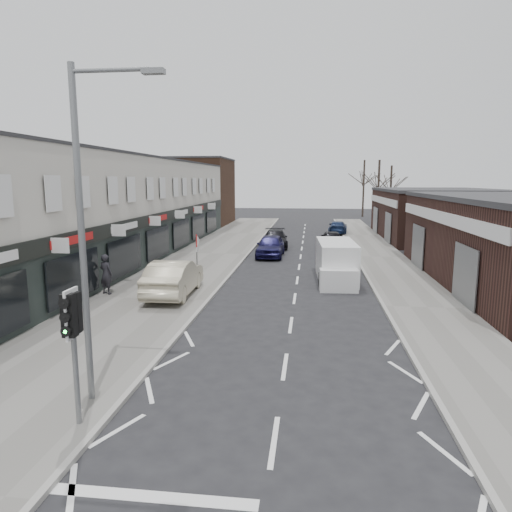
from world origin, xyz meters
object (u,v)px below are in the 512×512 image
(traffic_light, at_px, (72,325))
(parked_car_right_b, at_px, (331,239))
(parked_car_right_c, at_px, (338,227))
(warning_sign, at_px, (197,245))
(parked_car_right_a, at_px, (331,247))
(pedestrian, at_px, (106,274))
(parked_car_left_a, at_px, (270,246))
(parked_car_left_b, at_px, (275,239))
(white_van, at_px, (336,262))
(street_lamp, at_px, (88,219))
(sedan_on_pavement, at_px, (174,277))

(traffic_light, xyz_separation_m, parked_car_right_b, (6.82, 29.06, -1.70))
(parked_car_right_c, bearing_deg, warning_sign, 76.12)
(parked_car_right_a, bearing_deg, parked_car_right_b, -88.66)
(pedestrian, height_order, parked_car_left_a, pedestrian)
(warning_sign, xyz_separation_m, parked_car_left_b, (2.94, 14.50, -1.49))
(parked_car_left_a, bearing_deg, parked_car_left_b, 90.67)
(white_van, bearing_deg, street_lamp, -116.89)
(parked_car_right_b, distance_m, parked_car_right_c, 10.10)
(white_van, relative_size, parked_car_right_b, 1.34)
(sedan_on_pavement, bearing_deg, parked_car_left_a, -107.81)
(warning_sign, height_order, sedan_on_pavement, warning_sign)
(parked_car_right_a, bearing_deg, white_van, 93.82)
(street_lamp, distance_m, sedan_on_pavement, 11.05)
(parked_car_left_a, distance_m, parked_car_right_a, 4.48)
(parked_car_right_c, bearing_deg, parked_car_right_b, 89.04)
(pedestrian, bearing_deg, white_van, -135.80)
(street_lamp, distance_m, parked_car_right_c, 38.94)
(parked_car_right_a, xyz_separation_m, parked_car_right_b, (0.22, 4.40, 0.06))
(traffic_light, bearing_deg, warning_sign, 93.10)
(parked_car_left_b, distance_m, parked_car_right_b, 4.67)
(street_lamp, relative_size, parked_car_right_b, 1.90)
(pedestrian, relative_size, parked_car_left_b, 0.40)
(white_van, relative_size, sedan_on_pavement, 1.10)
(parked_car_left_b, bearing_deg, street_lamp, -99.83)
(white_van, bearing_deg, parked_car_left_a, 116.77)
(sedan_on_pavement, height_order, parked_car_left_a, sedan_on_pavement)
(parked_car_right_a, relative_size, parked_car_right_c, 0.88)
(street_lamp, distance_m, parked_car_right_a, 24.71)
(parked_car_right_a, bearing_deg, pedestrian, 54.17)
(sedan_on_pavement, relative_size, parked_car_right_b, 1.22)
(street_lamp, relative_size, warning_sign, 2.96)
(parked_car_right_a, relative_size, parked_car_right_b, 0.94)
(parked_car_right_a, bearing_deg, parked_car_left_a, 15.10)
(street_lamp, bearing_deg, pedestrian, 113.71)
(pedestrian, xyz_separation_m, parked_car_left_b, (6.77, 17.15, -0.38))
(pedestrian, height_order, parked_car_right_a, pedestrian)
(pedestrian, bearing_deg, traffic_light, 132.58)
(street_lamp, distance_m, parked_car_left_b, 27.68)
(white_van, height_order, parked_car_right_b, white_van)
(white_van, relative_size, pedestrian, 2.92)
(pedestrian, bearing_deg, parked_car_left_b, -90.92)
(pedestrian, bearing_deg, parked_car_left_a, -97.96)
(street_lamp, bearing_deg, parked_car_right_c, 78.04)
(pedestrian, xyz_separation_m, parked_car_right_c, (12.48, 27.74, -0.43))
(sedan_on_pavement, distance_m, parked_car_right_c, 29.04)
(traffic_light, height_order, street_lamp, street_lamp)
(parked_car_left_a, distance_m, parked_car_right_c, 16.32)
(parked_car_right_b, bearing_deg, white_van, 87.13)
(traffic_light, relative_size, pedestrian, 1.60)
(traffic_light, bearing_deg, parked_car_right_b, 76.79)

